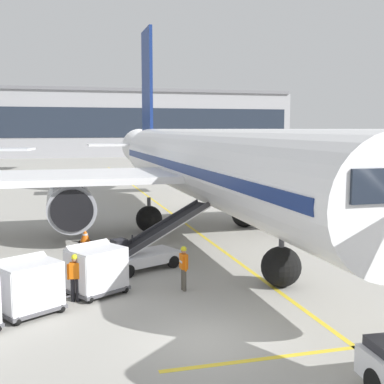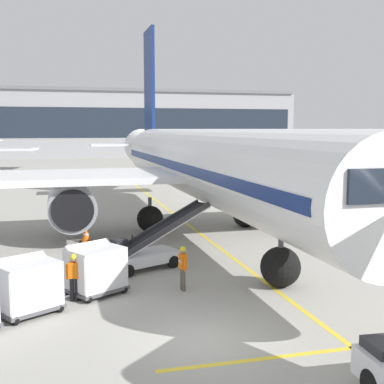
{
  "view_description": "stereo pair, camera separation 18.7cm",
  "coord_description": "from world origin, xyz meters",
  "px_view_note": "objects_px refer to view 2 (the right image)",
  "views": [
    {
      "loc": [
        -4.02,
        -13.72,
        6.2
      ],
      "look_at": [
        1.92,
        8.53,
        3.34
      ],
      "focal_mm": 47.54,
      "sensor_mm": 36.0,
      "label": 1
    },
    {
      "loc": [
        -3.84,
        -13.76,
        6.2
      ],
      "look_at": [
        1.92,
        8.53,
        3.34
      ],
      "focal_mm": 47.54,
      "sensor_mm": 36.0,
      "label": 2
    }
  ],
  "objects_px": {
    "baggage_cart_lead": "(95,268)",
    "ground_crew_by_loader": "(74,274)",
    "baggage_cart_second": "(26,284)",
    "ground_crew_by_carts": "(183,265)",
    "parked_airplane": "(203,166)",
    "safety_cone_wingtip": "(94,249)",
    "safety_cone_engine_keepout": "(86,235)",
    "belt_loader": "(146,250)"
  },
  "relations": [
    {
      "from": "baggage_cart_lead",
      "to": "ground_crew_by_loader",
      "type": "relative_size",
      "value": 1.57
    },
    {
      "from": "baggage_cart_lead",
      "to": "baggage_cart_second",
      "type": "bearing_deg",
      "value": -147.5
    },
    {
      "from": "ground_crew_by_carts",
      "to": "parked_airplane",
      "type": "bearing_deg",
      "value": 70.24
    },
    {
      "from": "ground_crew_by_carts",
      "to": "safety_cone_wingtip",
      "type": "relative_size",
      "value": 2.28
    },
    {
      "from": "ground_crew_by_loader",
      "to": "safety_cone_engine_keepout",
      "type": "relative_size",
      "value": 2.21
    },
    {
      "from": "baggage_cart_lead",
      "to": "safety_cone_engine_keepout",
      "type": "relative_size",
      "value": 3.47
    },
    {
      "from": "parked_airplane",
      "to": "belt_loader",
      "type": "relative_size",
      "value": 8.24
    },
    {
      "from": "parked_airplane",
      "to": "safety_cone_engine_keepout",
      "type": "relative_size",
      "value": 56.64
    },
    {
      "from": "belt_loader",
      "to": "baggage_cart_second",
      "type": "relative_size",
      "value": 1.98
    },
    {
      "from": "baggage_cart_second",
      "to": "safety_cone_wingtip",
      "type": "xyz_separation_m",
      "value": [
        2.71,
        7.22,
        -0.63
      ]
    },
    {
      "from": "baggage_cart_lead",
      "to": "ground_crew_by_carts",
      "type": "height_order",
      "value": "baggage_cart_lead"
    },
    {
      "from": "ground_crew_by_loader",
      "to": "ground_crew_by_carts",
      "type": "relative_size",
      "value": 1.0
    },
    {
      "from": "belt_loader",
      "to": "ground_crew_by_loader",
      "type": "bearing_deg",
      "value": -130.9
    },
    {
      "from": "belt_loader",
      "to": "baggage_cart_lead",
      "type": "distance_m",
      "value": 3.97
    },
    {
      "from": "baggage_cart_lead",
      "to": "ground_crew_by_carts",
      "type": "relative_size",
      "value": 1.57
    },
    {
      "from": "safety_cone_wingtip",
      "to": "parked_airplane",
      "type": "bearing_deg",
      "value": 32.62
    },
    {
      "from": "parked_airplane",
      "to": "safety_cone_engine_keepout",
      "type": "height_order",
      "value": "parked_airplane"
    },
    {
      "from": "ground_crew_by_loader",
      "to": "belt_loader",
      "type": "bearing_deg",
      "value": 49.1
    },
    {
      "from": "belt_loader",
      "to": "safety_cone_wingtip",
      "type": "xyz_separation_m",
      "value": [
        -2.14,
        2.61,
        -0.46
      ]
    },
    {
      "from": "safety_cone_engine_keepout",
      "to": "safety_cone_wingtip",
      "type": "relative_size",
      "value": 1.03
    },
    {
      "from": "belt_loader",
      "to": "baggage_cart_second",
      "type": "distance_m",
      "value": 6.69
    },
    {
      "from": "baggage_cart_lead",
      "to": "safety_cone_wingtip",
      "type": "relative_size",
      "value": 3.58
    },
    {
      "from": "baggage_cart_second",
      "to": "ground_crew_by_carts",
      "type": "relative_size",
      "value": 1.57
    },
    {
      "from": "ground_crew_by_carts",
      "to": "safety_cone_wingtip",
      "type": "height_order",
      "value": "ground_crew_by_carts"
    },
    {
      "from": "baggage_cart_lead",
      "to": "belt_loader",
      "type": "bearing_deg",
      "value": 51.34
    },
    {
      "from": "baggage_cart_second",
      "to": "safety_cone_wingtip",
      "type": "relative_size",
      "value": 3.58
    },
    {
      "from": "baggage_cart_lead",
      "to": "ground_crew_by_carts",
      "type": "xyz_separation_m",
      "value": [
        3.31,
        -0.45,
        -0.0
      ]
    },
    {
      "from": "safety_cone_wingtip",
      "to": "baggage_cart_lead",
      "type": "bearing_deg",
      "value": -93.38
    },
    {
      "from": "parked_airplane",
      "to": "safety_cone_engine_keepout",
      "type": "xyz_separation_m",
      "value": [
        -6.98,
        -0.97,
        -3.66
      ]
    },
    {
      "from": "ground_crew_by_loader",
      "to": "safety_cone_engine_keepout",
      "type": "distance_m",
      "value": 9.78
    },
    {
      "from": "baggage_cart_second",
      "to": "safety_cone_engine_keepout",
      "type": "height_order",
      "value": "baggage_cart_second"
    },
    {
      "from": "parked_airplane",
      "to": "ground_crew_by_loader",
      "type": "height_order",
      "value": "parked_airplane"
    },
    {
      "from": "baggage_cart_lead",
      "to": "ground_crew_by_carts",
      "type": "bearing_deg",
      "value": -7.66
    },
    {
      "from": "safety_cone_wingtip",
      "to": "baggage_cart_second",
      "type": "bearing_deg",
      "value": -110.53
    },
    {
      "from": "baggage_cart_lead",
      "to": "safety_cone_wingtip",
      "type": "height_order",
      "value": "baggage_cart_lead"
    },
    {
      "from": "parked_airplane",
      "to": "safety_cone_wingtip",
      "type": "height_order",
      "value": "parked_airplane"
    },
    {
      "from": "baggage_cart_lead",
      "to": "baggage_cart_second",
      "type": "relative_size",
      "value": 1.0
    },
    {
      "from": "ground_crew_by_carts",
      "to": "safety_cone_wingtip",
      "type": "xyz_separation_m",
      "value": [
        -2.97,
        6.16,
        -0.63
      ]
    },
    {
      "from": "ground_crew_by_loader",
      "to": "parked_airplane",
      "type": "bearing_deg",
      "value": 53.69
    },
    {
      "from": "belt_loader",
      "to": "ground_crew_by_carts",
      "type": "height_order",
      "value": "belt_loader"
    },
    {
      "from": "safety_cone_engine_keepout",
      "to": "safety_cone_wingtip",
      "type": "xyz_separation_m",
      "value": [
        0.24,
        -3.34,
        -0.01
      ]
    },
    {
      "from": "ground_crew_by_carts",
      "to": "safety_cone_engine_keepout",
      "type": "bearing_deg",
      "value": 108.71
    }
  ]
}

